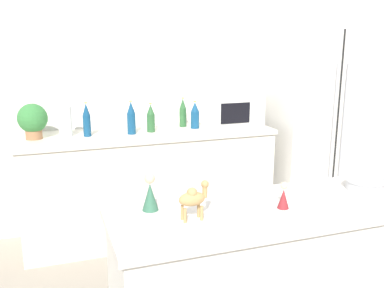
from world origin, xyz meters
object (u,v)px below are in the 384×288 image
(back_bottle_1, at_px, (131,118))
(fruit_bowl, at_px, (365,183))
(refrigerator, at_px, (313,124))
(microwave, at_px, (231,110))
(back_bottle_3, at_px, (183,113))
(back_bottle_4, at_px, (195,115))
(potted_plant, at_px, (33,120))
(back_bottle_0, at_px, (151,118))
(wise_man_figurine_blue, at_px, (150,194))
(paper_towel_roll, at_px, (65,122))
(camel_figurine, at_px, (193,198))
(wise_man_figurine_crimson, at_px, (283,197))
(back_bottle_2, at_px, (87,120))

(back_bottle_1, height_order, fruit_bowl, back_bottle_1)
(refrigerator, relative_size, microwave, 3.72)
(back_bottle_3, relative_size, fruit_bowl, 1.31)
(refrigerator, xyz_separation_m, back_bottle_4, (-1.15, 0.07, 0.14))
(potted_plant, bearing_deg, back_bottle_1, -4.63)
(fruit_bowl, bearing_deg, microwave, 86.24)
(back_bottle_0, relative_size, wise_man_figurine_blue, 1.47)
(back_bottle_1, bearing_deg, paper_towel_roll, 172.73)
(wise_man_figurine_blue, bearing_deg, potted_plant, 105.68)
(paper_towel_roll, xyz_separation_m, back_bottle_1, (0.51, -0.06, 0.01))
(camel_figurine, bearing_deg, wise_man_figurine_crimson, -1.52)
(potted_plant, bearing_deg, camel_figurine, -71.69)
(back_bottle_0, relative_size, back_bottle_4, 1.02)
(back_bottle_2, xyz_separation_m, back_bottle_4, (0.91, 0.02, -0.02))
(microwave, relative_size, back_bottle_1, 1.77)
(microwave, bearing_deg, back_bottle_1, -175.62)
(fruit_bowl, bearing_deg, refrigerator, 62.57)
(potted_plant, height_order, back_bottle_4, potted_plant)
(camel_figurine, xyz_separation_m, wise_man_figurine_blue, (-0.14, 0.15, -0.02))
(potted_plant, xyz_separation_m, camel_figurine, (0.63, -1.92, -0.02))
(back_bottle_0, bearing_deg, back_bottle_1, -170.19)
(potted_plant, relative_size, back_bottle_1, 1.01)
(wise_man_figurine_blue, bearing_deg, microwave, 56.76)
(back_bottle_3, xyz_separation_m, back_bottle_4, (0.08, -0.10, -0.01))
(potted_plant, xyz_separation_m, wise_man_figurine_blue, (0.49, -1.76, -0.04))
(back_bottle_0, bearing_deg, potted_plant, 178.03)
(refrigerator, distance_m, back_bottle_4, 1.16)
(back_bottle_3, bearing_deg, fruit_bowl, -81.13)
(potted_plant, relative_size, back_bottle_2, 1.02)
(back_bottle_0, bearing_deg, back_bottle_4, 2.90)
(back_bottle_2, height_order, camel_figurine, back_bottle_2)
(fruit_bowl, bearing_deg, paper_towel_roll, 124.94)
(wise_man_figurine_blue, bearing_deg, back_bottle_2, 93.18)
(potted_plant, bearing_deg, back_bottle_4, -0.51)
(back_bottle_2, bearing_deg, back_bottle_3, 8.23)
(paper_towel_roll, distance_m, wise_man_figurine_blue, 1.79)
(refrigerator, distance_m, paper_towel_roll, 2.22)
(back_bottle_1, xyz_separation_m, back_bottle_3, (0.48, 0.15, -0.01))
(back_bottle_0, height_order, back_bottle_3, back_bottle_3)
(back_bottle_1, xyz_separation_m, wise_man_figurine_blue, (-0.25, -1.70, -0.02))
(wise_man_figurine_crimson, bearing_deg, back_bottle_1, 98.89)
(potted_plant, relative_size, wise_man_figurine_crimson, 2.33)
(microwave, height_order, back_bottle_4, microwave)
(refrigerator, relative_size, fruit_bowl, 9.17)
(back_bottle_1, distance_m, back_bottle_3, 0.51)
(back_bottle_2, bearing_deg, camel_figurine, -82.87)
(back_bottle_0, distance_m, wise_man_figurine_crimson, 1.90)
(back_bottle_0, height_order, wise_man_figurine_crimson, back_bottle_0)
(back_bottle_2, bearing_deg, back_bottle_1, -4.90)
(fruit_bowl, height_order, camel_figurine, camel_figurine)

